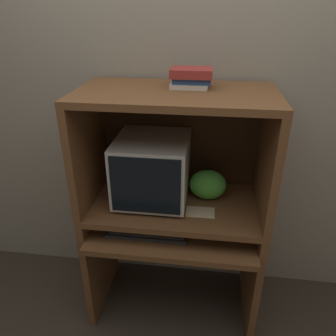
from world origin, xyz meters
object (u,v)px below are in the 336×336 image
Objects in this scene: crt_monitor at (152,168)px; keyboard at (148,231)px; book_stack at (191,78)px; mouse at (197,235)px; snack_bag at (208,185)px.

keyboard is at bearing -90.84° from crt_monitor.
book_stack is (0.20, 0.04, 0.51)m from crt_monitor.
mouse is 0.30× the size of snack_bag.
crt_monitor is 0.45m from mouse.
crt_monitor reaches higher than snack_bag.
book_stack reaches higher than snack_bag.
mouse is 0.31m from snack_bag.
snack_bag reaches higher than mouse.
keyboard is 2.11× the size of snack_bag.
mouse is at bearing -0.81° from keyboard.
keyboard is 0.28m from mouse.
book_stack reaches higher than mouse.
snack_bag is (0.33, 0.22, 0.21)m from keyboard.
crt_monitor is at bearing -172.44° from snack_bag.
snack_bag is at bearing 7.56° from crt_monitor.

